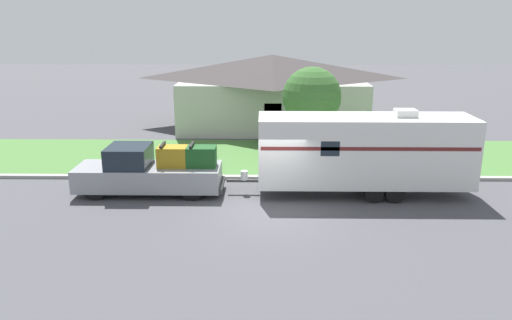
{
  "coord_description": "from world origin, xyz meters",
  "views": [
    {
      "loc": [
        -0.32,
        -17.11,
        6.8
      ],
      "look_at": [
        -0.62,
        1.87,
        1.4
      ],
      "focal_mm": 35.0,
      "sensor_mm": 36.0,
      "label": 1
    }
  ],
  "objects": [
    {
      "name": "ground_plane",
      "position": [
        0.0,
        0.0,
        0.0
      ],
      "size": [
        120.0,
        120.0,
        0.0
      ],
      "primitive_type": "plane",
      "color": "#47474C"
    },
    {
      "name": "curb_strip",
      "position": [
        0.0,
        3.75,
        0.07
      ],
      "size": [
        80.0,
        0.3,
        0.14
      ],
      "color": "#999993",
      "rests_on": "ground_plane"
    },
    {
      "name": "lawn_strip",
      "position": [
        0.0,
        7.4,
        0.01
      ],
      "size": [
        80.0,
        7.0,
        0.03
      ],
      "color": "#477538",
      "rests_on": "ground_plane"
    },
    {
      "name": "house_across_street",
      "position": [
        0.2,
        15.19,
        2.37
      ],
      "size": [
        12.32,
        8.42,
        4.59
      ],
      "color": "#B2B2A8",
      "rests_on": "ground_plane"
    },
    {
      "name": "pickup_truck",
      "position": [
        -4.88,
        1.87,
        0.9
      ],
      "size": [
        5.86,
        1.92,
        2.05
      ],
      "color": "black",
      "rests_on": "ground_plane"
    },
    {
      "name": "travel_trailer",
      "position": [
        3.64,
        1.87,
        1.81
      ],
      "size": [
        9.59,
        2.21,
        3.44
      ],
      "color": "black",
      "rests_on": "ground_plane"
    },
    {
      "name": "mailbox",
      "position": [
        0.67,
        4.89,
        0.94
      ],
      "size": [
        0.48,
        0.2,
        1.22
      ],
      "color": "brown",
      "rests_on": "ground_plane"
    },
    {
      "name": "tree_in_yard",
      "position": [
        1.99,
        6.87,
        3.17
      ],
      "size": [
        2.84,
        2.84,
        4.6
      ],
      "color": "brown",
      "rests_on": "ground_plane"
    }
  ]
}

